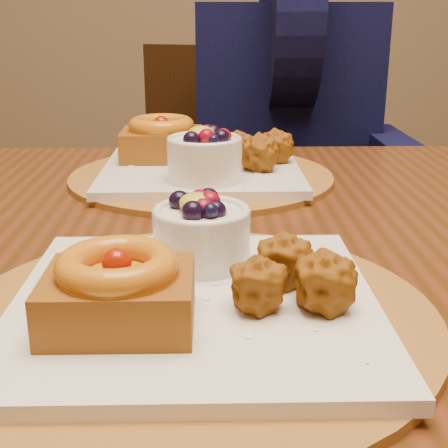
{
  "coord_description": "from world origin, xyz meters",
  "views": [
    {
      "loc": [
        -0.1,
        -0.64,
        0.98
      ],
      "look_at": [
        -0.09,
        -0.15,
        0.82
      ],
      "focal_mm": 50.0,
      "sensor_mm": 36.0,
      "label": 1
    }
  ],
  "objects_px": {
    "place_setting_far": "(199,161)",
    "chair_far": "(212,214)",
    "dining_table": "(200,291)",
    "diner": "(286,89)",
    "place_setting_near": "(192,291)"
  },
  "relations": [
    {
      "from": "dining_table",
      "to": "place_setting_far",
      "type": "bearing_deg",
      "value": 90.95
    },
    {
      "from": "place_setting_far",
      "to": "chair_far",
      "type": "relative_size",
      "value": 0.42
    },
    {
      "from": "place_setting_near",
      "to": "chair_far",
      "type": "xyz_separation_m",
      "value": [
        0.02,
        1.05,
        -0.27
      ]
    },
    {
      "from": "chair_far",
      "to": "dining_table",
      "type": "bearing_deg",
      "value": -73.11
    },
    {
      "from": "place_setting_near",
      "to": "diner",
      "type": "relative_size",
      "value": 0.49
    },
    {
      "from": "dining_table",
      "to": "chair_far",
      "type": "distance_m",
      "value": 0.85
    },
    {
      "from": "dining_table",
      "to": "place_setting_far",
      "type": "xyz_separation_m",
      "value": [
        -0.0,
        0.21,
        0.11
      ]
    },
    {
      "from": "dining_table",
      "to": "place_setting_near",
      "type": "height_order",
      "value": "place_setting_near"
    },
    {
      "from": "dining_table",
      "to": "diner",
      "type": "distance_m",
      "value": 0.74
    },
    {
      "from": "dining_table",
      "to": "place_setting_near",
      "type": "xyz_separation_m",
      "value": [
        -0.0,
        -0.22,
        0.1
      ]
    },
    {
      "from": "diner",
      "to": "chair_far",
      "type": "bearing_deg",
      "value": 121.31
    },
    {
      "from": "place_setting_far",
      "to": "diner",
      "type": "relative_size",
      "value": 0.49
    },
    {
      "from": "place_setting_far",
      "to": "diner",
      "type": "distance_m",
      "value": 0.52
    },
    {
      "from": "dining_table",
      "to": "place_setting_near",
      "type": "bearing_deg",
      "value": -90.64
    },
    {
      "from": "place_setting_far",
      "to": "place_setting_near",
      "type": "bearing_deg",
      "value": -89.84
    }
  ]
}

